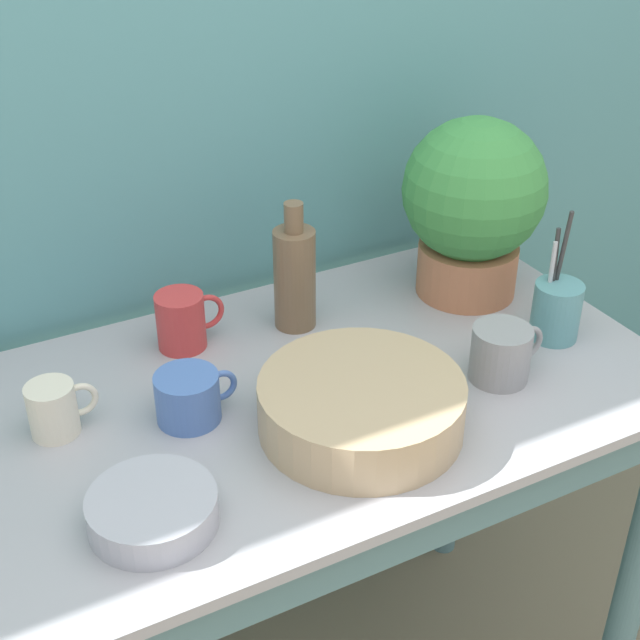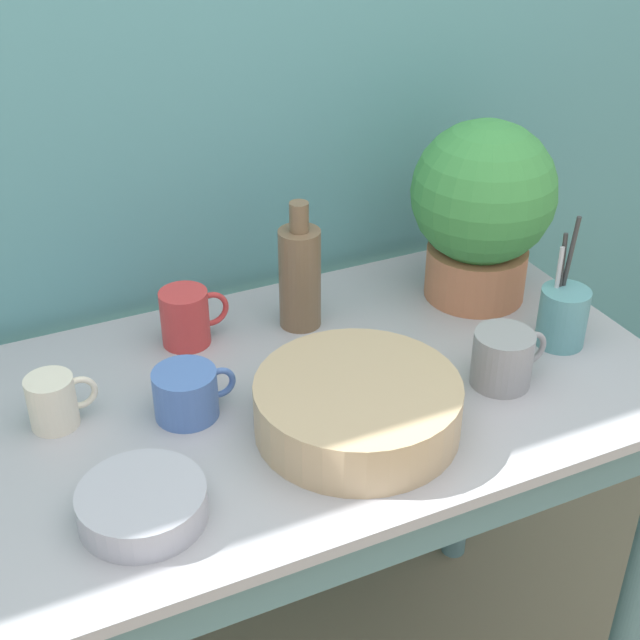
# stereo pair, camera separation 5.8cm
# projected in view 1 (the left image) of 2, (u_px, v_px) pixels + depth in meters

# --- Properties ---
(wall_back) EXTENTS (6.00, 0.05, 2.40)m
(wall_back) POSITION_uv_depth(u_px,v_px,m) (217.00, 118.00, 1.58)
(wall_back) COLOR teal
(wall_back) RESTS_ON ground_plane
(counter_table) EXTENTS (1.13, 0.68, 0.87)m
(counter_table) POSITION_uv_depth(u_px,v_px,m) (326.00, 481.00, 1.53)
(counter_table) COLOR slate
(counter_table) RESTS_ON ground_plane
(potted_plant) EXTENTS (0.26, 0.26, 0.34)m
(potted_plant) POSITION_uv_depth(u_px,v_px,m) (473.00, 203.00, 1.62)
(potted_plant) COLOR #B7704C
(potted_plant) RESTS_ON counter_table
(bowl_wash_large) EXTENTS (0.31, 0.31, 0.08)m
(bowl_wash_large) POSITION_uv_depth(u_px,v_px,m) (360.00, 406.00, 1.33)
(bowl_wash_large) COLOR tan
(bowl_wash_large) RESTS_ON counter_table
(bottle_tall) EXTENTS (0.07, 0.07, 0.24)m
(bottle_tall) POSITION_uv_depth(u_px,v_px,m) (295.00, 276.00, 1.56)
(bottle_tall) COLOR brown
(bottle_tall) RESTS_ON counter_table
(mug_blue) EXTENTS (0.13, 0.10, 0.08)m
(mug_blue) POSITION_uv_depth(u_px,v_px,m) (189.00, 397.00, 1.35)
(mug_blue) COLOR #4C70B7
(mug_blue) RESTS_ON counter_table
(mug_red) EXTENTS (0.12, 0.08, 0.10)m
(mug_red) POSITION_uv_depth(u_px,v_px,m) (182.00, 321.00, 1.52)
(mug_red) COLOR #C63838
(mug_red) RESTS_ON counter_table
(mug_grey) EXTENTS (0.13, 0.10, 0.09)m
(mug_grey) POSITION_uv_depth(u_px,v_px,m) (502.00, 353.00, 1.44)
(mug_grey) COLOR gray
(mug_grey) RESTS_ON counter_table
(mug_cream) EXTENTS (0.11, 0.07, 0.08)m
(mug_cream) POSITION_uv_depth(u_px,v_px,m) (54.00, 409.00, 1.32)
(mug_cream) COLOR beige
(mug_cream) RESTS_ON counter_table
(bowl_small_steel) EXTENTS (0.17, 0.17, 0.05)m
(bowl_small_steel) POSITION_uv_depth(u_px,v_px,m) (153.00, 510.00, 1.16)
(bowl_small_steel) COLOR #A8A8B2
(bowl_small_steel) RESTS_ON counter_table
(utensil_cup) EXTENTS (0.08, 0.08, 0.24)m
(utensil_cup) POSITION_uv_depth(u_px,v_px,m) (556.00, 310.00, 1.54)
(utensil_cup) COLOR #569399
(utensil_cup) RESTS_ON counter_table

